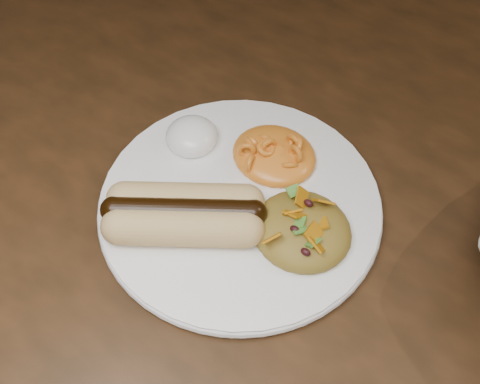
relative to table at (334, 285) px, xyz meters
The scene contains 7 objects.
table is the anchor object (origin of this frame).
plate 0.14m from the table, 162.07° to the right, with size 0.26×0.26×0.01m, color white.
hotdog 0.19m from the table, 145.15° to the right, with size 0.11×0.12×0.03m.
mac_and_cheese 0.16m from the table, 165.00° to the left, with size 0.08×0.08×0.03m, color orange.
sour_cream 0.22m from the table, behind, with size 0.05×0.05×0.03m, color white.
taco_salad 0.13m from the table, 136.07° to the right, with size 0.09×0.08×0.04m.
fork 0.16m from the table, 154.99° to the right, with size 0.02×0.14×0.00m, color white.
Camera 1 is at (0.08, -0.27, 1.18)m, focal length 42.00 mm.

